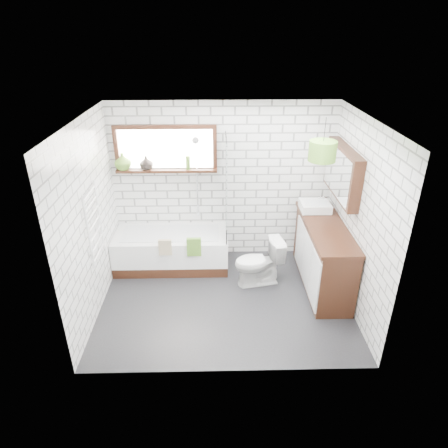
{
  "coord_description": "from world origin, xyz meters",
  "views": [
    {
      "loc": [
        -0.12,
        -4.54,
        3.47
      ],
      "look_at": [
        -0.01,
        0.25,
        1.06
      ],
      "focal_mm": 32.0,
      "sensor_mm": 36.0,
      "label": 1
    }
  ],
  "objects_px": {
    "vanity": "(323,255)",
    "toilet": "(259,262)",
    "bathtub": "(172,249)",
    "pendant": "(323,151)",
    "basin": "(315,206)"
  },
  "relations": [
    {
      "from": "bathtub",
      "to": "basin",
      "type": "relative_size",
      "value": 4.05
    },
    {
      "from": "vanity",
      "to": "toilet",
      "type": "xyz_separation_m",
      "value": [
        -0.93,
        0.01,
        -0.13
      ]
    },
    {
      "from": "pendant",
      "to": "toilet",
      "type": "bearing_deg",
      "value": 157.4
    },
    {
      "from": "basin",
      "to": "bathtub",
      "type": "bearing_deg",
      "value": 178.83
    },
    {
      "from": "basin",
      "to": "toilet",
      "type": "xyz_separation_m",
      "value": [
        -0.87,
        -0.49,
        -0.67
      ]
    },
    {
      "from": "vanity",
      "to": "basin",
      "type": "distance_m",
      "value": 0.74
    },
    {
      "from": "basin",
      "to": "vanity",
      "type": "bearing_deg",
      "value": -83.16
    },
    {
      "from": "toilet",
      "to": "pendant",
      "type": "bearing_deg",
      "value": 56.18
    },
    {
      "from": "pendant",
      "to": "vanity",
      "type": "bearing_deg",
      "value": 46.39
    },
    {
      "from": "bathtub",
      "to": "basin",
      "type": "bearing_deg",
      "value": -1.17
    },
    {
      "from": "bathtub",
      "to": "pendant",
      "type": "bearing_deg",
      "value": -22.16
    },
    {
      "from": "bathtub",
      "to": "vanity",
      "type": "distance_m",
      "value": 2.32
    },
    {
      "from": "basin",
      "to": "pendant",
      "type": "distance_m",
      "value": 1.33
    },
    {
      "from": "basin",
      "to": "pendant",
      "type": "bearing_deg",
      "value": -104.2
    },
    {
      "from": "bathtub",
      "to": "pendant",
      "type": "height_order",
      "value": "pendant"
    }
  ]
}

